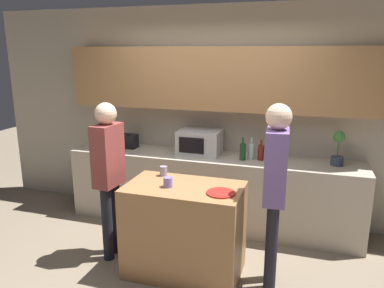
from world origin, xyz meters
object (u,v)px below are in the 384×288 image
object	(u,v)px
microwave	(200,142)
toaster	(127,141)
person_center	(275,181)
person_left	(109,168)
potted_plant	(338,148)
bottle_0	(243,151)
bottle_1	(251,151)
cup_0	(163,171)
cup_1	(168,182)
bottle_2	(261,152)
bottle_3	(272,150)
plate_on_island	(221,193)

from	to	relation	value
microwave	toaster	world-z (taller)	microwave
microwave	person_center	bearing A→B (deg)	-47.66
person_center	person_left	bearing A→B (deg)	86.10
potted_plant	bottle_0	world-z (taller)	potted_plant
bottle_0	bottle_1	size ratio (longest dim) A/B	1.05
toaster	person_left	xyz separation A→B (m)	(0.36, -1.11, -0.00)
potted_plant	cup_0	xyz separation A→B (m)	(-1.71, -0.95, -0.14)
bottle_0	person_center	bearing A→B (deg)	-65.32
bottle_0	cup_1	size ratio (longest dim) A/B	2.87
cup_0	microwave	bearing A→B (deg)	83.58
bottle_2	bottle_1	bearing A→B (deg)	176.26
bottle_3	person_left	xyz separation A→B (m)	(-1.53, -1.12, -0.03)
bottle_2	bottle_3	bearing A→B (deg)	24.74
plate_on_island	cup_1	size ratio (longest dim) A/B	2.74
potted_plant	person_center	world-z (taller)	person_center
bottle_3	plate_on_island	distance (m)	1.31
cup_1	plate_on_island	bearing A→B (deg)	-2.24
person_left	person_center	bearing A→B (deg)	93.89
microwave	bottle_1	distance (m)	0.65
microwave	cup_1	xyz separation A→B (m)	(0.05, -1.24, -0.09)
bottle_1	person_left	distance (m)	1.68
bottle_3	cup_0	world-z (taller)	bottle_3
plate_on_island	person_center	bearing A→B (deg)	16.43
bottle_1	plate_on_island	distance (m)	1.22
microwave	cup_0	size ratio (longest dim) A/B	5.23
potted_plant	bottle_3	xyz separation A→B (m)	(-0.72, 0.00, -0.07)
bottle_0	cup_0	world-z (taller)	bottle_0
bottle_1	cup_0	distance (m)	1.18
cup_1	toaster	bearing A→B (deg)	130.33
bottle_1	plate_on_island	size ratio (longest dim) A/B	1.00
bottle_0	microwave	bearing A→B (deg)	168.87
bottle_3	person_left	size ratio (longest dim) A/B	0.19
toaster	bottle_1	xyz separation A→B (m)	(1.65, -0.05, 0.01)
person_center	cup_0	bearing A→B (deg)	77.83
microwave	person_left	size ratio (longest dim) A/B	0.31
toaster	potted_plant	world-z (taller)	potted_plant
cup_0	person_center	xyz separation A→B (m)	(1.13, -0.18, 0.07)
bottle_0	person_left	distance (m)	1.56
person_left	cup_0	bearing A→B (deg)	111.01
toaster	cup_1	bearing A→B (deg)	-49.67
bottle_3	person_center	xyz separation A→B (m)	(0.14, -1.13, 0.01)
person_center	bottle_1	bearing A→B (deg)	15.86
bottle_3	bottle_0	bearing A→B (deg)	-160.59
microwave	plate_on_island	distance (m)	1.39
microwave	bottle_2	size ratio (longest dim) A/B	2.10
bottle_2	bottle_0	bearing A→B (deg)	-164.03
plate_on_island	person_center	size ratio (longest dim) A/B	0.15
cup_1	person_left	bearing A→B (deg)	169.35
toaster	cup_0	size ratio (longest dim) A/B	2.62
bottle_2	toaster	bearing A→B (deg)	178.27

